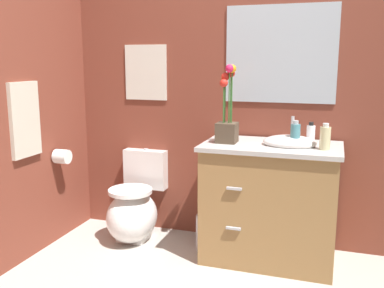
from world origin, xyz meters
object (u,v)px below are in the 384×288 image
flower_vase (227,116)px  hanging_towel (25,120)px  toilet (135,209)px  wall_mirror (280,54)px  wall_poster (146,73)px  vanity_cabinet (270,201)px  toilet_paper_roll (62,157)px  lotion_bottle (295,135)px  soap_bottle (325,138)px  trash_bin (208,232)px  hand_wash_bottle (311,134)px

flower_vase → hanging_towel: size_ratio=1.04×
toilet → flower_vase: bearing=-4.2°
flower_vase → wall_mirror: bearing=46.2°
toilet → flower_vase: 1.09m
toilet → wall_poster: bearing=90.0°
vanity_cabinet → toilet_paper_roll: 1.60m
vanity_cabinet → wall_mirror: (-0.00, 0.29, 1.02)m
vanity_cabinet → lotion_bottle: 0.51m
toilet → vanity_cabinet: (1.07, -0.03, 0.19)m
soap_bottle → wall_poster: wall_poster is taller
trash_bin → toilet: bearing=178.2°
soap_bottle → wall_poster: bearing=165.3°
hand_wash_bottle → trash_bin: bearing=-170.2°
flower_vase → toilet: bearing=175.8°
toilet → soap_bottle: size_ratio=4.01×
lotion_bottle → wall_poster: (-1.22, 0.33, 0.39)m
hand_wash_bottle → trash_bin: 1.05m
flower_vase → lotion_bottle: flower_vase is taller
wall_poster → flower_vase: bearing=-23.1°
lotion_bottle → trash_bin: bearing=175.5°
vanity_cabinet → trash_bin: bearing=179.1°
flower_vase → lotion_bottle: size_ratio=3.06×
vanity_cabinet → wall_poster: size_ratio=2.33×
lotion_bottle → wall_poster: size_ratio=0.40×
flower_vase → wall_mirror: wall_mirror is taller
trash_bin → hanging_towel: (-1.17, -0.50, 0.87)m
soap_bottle → hanging_towel: 2.02m
flower_vase → soap_bottle: bearing=-4.1°
lotion_bottle → toilet: bearing=176.9°
flower_vase → lotion_bottle: bearing=-1.5°
vanity_cabinet → wall_poster: wall_poster is taller
wall_poster → toilet_paper_roll: (-0.51, -0.46, -0.63)m
hand_wash_bottle → vanity_cabinet: bearing=-152.5°
hand_wash_bottle → toilet_paper_roll: hand_wash_bottle is taller
lotion_bottle → toilet_paper_roll: 1.75m
flower_vase → hand_wash_bottle: 0.59m
vanity_cabinet → flower_vase: bearing=-174.7°
trash_bin → toilet_paper_roll: bearing=-171.0°
wall_mirror → vanity_cabinet: bearing=-89.5°
hanging_towel → lotion_bottle: bearing=14.1°
wall_poster → hanging_towel: (-0.56, -0.79, -0.31)m
lotion_bottle → hanging_towel: bearing=-165.9°
toilet_paper_roll → trash_bin: bearing=9.0°
toilet → vanity_cabinet: bearing=-1.4°
soap_bottle → wall_poster: 1.52m
hand_wash_bottle → toilet_paper_roll: 1.86m
vanity_cabinet → lotion_bottle: bearing=-14.7°
hand_wash_bottle → hanging_towel: size_ratio=0.29×
toilet → vanity_cabinet: 1.09m
flower_vase → hand_wash_bottle: flower_vase is taller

